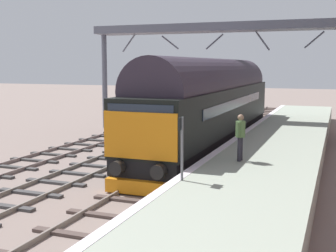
# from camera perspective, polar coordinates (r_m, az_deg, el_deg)

# --- Properties ---
(ground_plane) EXTENTS (140.00, 140.00, 0.00)m
(ground_plane) POSITION_cam_1_polar(r_m,az_deg,el_deg) (18.09, 0.58, -6.14)
(ground_plane) COLOR gray
(ground_plane) RESTS_ON ground
(track_main) EXTENTS (2.50, 60.00, 0.15)m
(track_main) POSITION_cam_1_polar(r_m,az_deg,el_deg) (18.08, 0.58, -5.96)
(track_main) COLOR slate
(track_main) RESTS_ON ground
(track_adjacent_west) EXTENTS (2.50, 60.00, 0.15)m
(track_adjacent_west) POSITION_cam_1_polar(r_m,az_deg,el_deg) (19.55, -9.17, -5.02)
(track_adjacent_west) COLOR gray
(track_adjacent_west) RESTS_ON ground
(track_adjacent_far_west) EXTENTS (2.50, 60.00, 0.15)m
(track_adjacent_far_west) POSITION_cam_1_polar(r_m,az_deg,el_deg) (21.31, -16.66, -4.19)
(track_adjacent_far_west) COLOR gray
(track_adjacent_far_west) RESTS_ON ground
(station_platform) EXTENTS (4.00, 44.00, 1.01)m
(station_platform) POSITION_cam_1_polar(r_m,az_deg,el_deg) (17.10, 12.02, -5.41)
(station_platform) COLOR #99A392
(station_platform) RESTS_ON ground
(diesel_locomotive) EXTENTS (2.74, 18.02, 4.68)m
(diesel_locomotive) POSITION_cam_1_polar(r_m,az_deg,el_deg) (23.04, 5.51, 3.08)
(diesel_locomotive) COLOR black
(diesel_locomotive) RESTS_ON ground
(platform_number_sign) EXTENTS (0.10, 0.44, 1.85)m
(platform_number_sign) POSITION_cam_1_polar(r_m,az_deg,el_deg) (12.94, 1.75, -1.59)
(platform_number_sign) COLOR slate
(platform_number_sign) RESTS_ON station_platform
(waiting_passenger) EXTENTS (0.37, 0.51, 1.64)m
(waiting_passenger) POSITION_cam_1_polar(r_m,az_deg,el_deg) (15.82, 9.19, -0.89)
(waiting_passenger) COLOR #2B2A35
(waiting_passenger) RESTS_ON station_platform
(overhead_footbridge) EXTENTS (16.02, 2.00, 6.90)m
(overhead_footbridge) POSITION_cam_1_polar(r_m,az_deg,el_deg) (28.56, 5.96, 11.68)
(overhead_footbridge) COLOR slate
(overhead_footbridge) RESTS_ON ground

